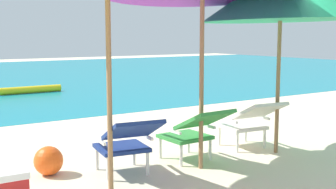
{
  "coord_description": "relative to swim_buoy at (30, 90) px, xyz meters",
  "views": [
    {
      "loc": [
        -3.05,
        -4.21,
        1.5
      ],
      "look_at": [
        0.0,
        0.46,
        0.75
      ],
      "focal_mm": 47.46,
      "sensor_mm": 36.0,
      "label": 1
    }
  ],
  "objects": [
    {
      "name": "lounge_chair_left",
      "position": [
        -1.1,
        -7.39,
        0.31
      ],
      "size": [
        0.66,
        0.94,
        0.68
      ],
      "color": "navy",
      "rests_on": "ground_plane"
    },
    {
      "name": "lounge_chair_right",
      "position": [
        0.78,
        -7.27,
        0.31
      ],
      "size": [
        0.63,
        0.93,
        0.68
      ],
      "color": "silver",
      "rests_on": "ground_plane"
    },
    {
      "name": "ground_plane",
      "position": [
        -0.18,
        -3.24,
        -0.1
      ],
      "size": [
        40.0,
        40.0,
        0.0
      ],
      "primitive_type": "plane",
      "color": "beige"
    },
    {
      "name": "swim_buoy",
      "position": [
        0.0,
        0.0,
        0.0
      ],
      "size": [
        1.6,
        0.18,
        0.18
      ],
      "primitive_type": "cylinder",
      "rotation": [
        0.0,
        1.57,
        0.0
      ],
      "color": "yellow",
      "rests_on": "ocean_band"
    },
    {
      "name": "beach_ball",
      "position": [
        -1.77,
        -6.86,
        0.06
      ],
      "size": [
        0.31,
        0.31,
        0.31
      ],
      "primitive_type": "sphere",
      "color": "#EA5619",
      "rests_on": "ground_plane"
    },
    {
      "name": "lounge_chair_center",
      "position": [
        -0.18,
        -7.34,
        0.31
      ],
      "size": [
        0.57,
        0.9,
        0.68
      ],
      "color": "#338E3D",
      "rests_on": "ground_plane"
    }
  ]
}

